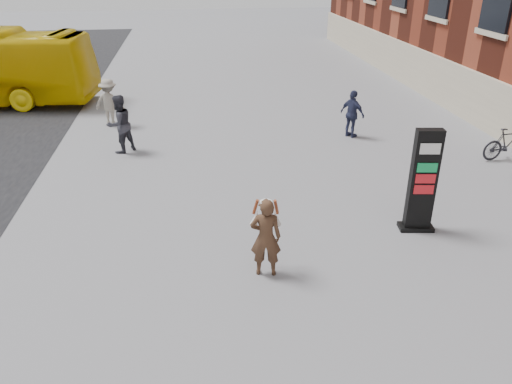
{
  "coord_description": "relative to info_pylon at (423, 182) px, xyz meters",
  "views": [
    {
      "loc": [
        -0.72,
        -8.16,
        5.63
      ],
      "look_at": [
        0.5,
        0.79,
        1.28
      ],
      "focal_mm": 35.0,
      "sensor_mm": 36.0,
      "label": 1
    }
  ],
  "objects": [
    {
      "name": "ground",
      "position": [
        -4.16,
        -1.03,
        -1.17
      ],
      "size": [
        100.0,
        100.0,
        0.0
      ],
      "primitive_type": "plane",
      "color": "#9E9EA3"
    },
    {
      "name": "info_pylon",
      "position": [
        0.0,
        0.0,
        0.0
      ],
      "size": [
        0.8,
        0.48,
        2.35
      ],
      "rotation": [
        0.0,
        0.0,
        -0.14
      ],
      "color": "black",
      "rests_on": "ground"
    },
    {
      "name": "woman",
      "position": [
        -3.61,
        -1.23,
        -0.35
      ],
      "size": [
        0.67,
        0.62,
        1.61
      ],
      "rotation": [
        0.0,
        0.0,
        2.99
      ],
      "color": "#3D2718",
      "rests_on": "ground"
    },
    {
      "name": "pedestrian_a",
      "position": [
        -7.04,
        5.84,
        -0.28
      ],
      "size": [
        1.1,
        1.08,
        1.79
      ],
      "primitive_type": "imported",
      "rotation": [
        0.0,
        0.0,
        3.87
      ],
      "color": "#303039",
      "rests_on": "ground"
    },
    {
      "name": "pedestrian_b",
      "position": [
        -7.69,
        8.55,
        -0.33
      ],
      "size": [
        1.23,
        0.94,
        1.68
      ],
      "primitive_type": "imported",
      "rotation": [
        0.0,
        0.0,
        2.81
      ],
      "color": "gray",
      "rests_on": "ground"
    },
    {
      "name": "pedestrian_c",
      "position": [
        0.44,
        6.23,
        -0.38
      ],
      "size": [
        0.85,
        0.98,
        1.58
      ],
      "primitive_type": "imported",
      "rotation": [
        0.0,
        0.0,
        2.19
      ],
      "color": "#2B3050",
      "rests_on": "ground"
    },
    {
      "name": "bike_7",
      "position": [
        4.44,
        3.64,
        -0.68
      ],
      "size": [
        1.67,
        0.61,
        0.98
      ],
      "primitive_type": "imported",
      "rotation": [
        0.0,
        0.0,
        1.66
      ],
      "color": "black",
      "rests_on": "ground"
    }
  ]
}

